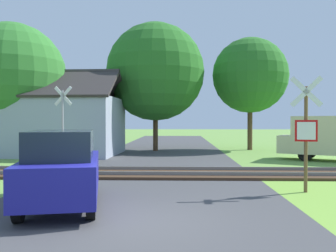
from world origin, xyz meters
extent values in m
plane|color=#6B9942|center=(0.00, 0.00, 0.00)|extent=(160.00, 160.00, 0.00)
cube|color=#424244|center=(0.00, 2.00, 0.00)|extent=(7.39, 80.00, 0.01)
cube|color=#422D1E|center=(0.00, 6.56, 0.05)|extent=(60.00, 2.60, 0.10)
cube|color=slate|center=(0.00, 7.28, 0.16)|extent=(60.00, 0.08, 0.12)
cube|color=slate|center=(0.00, 5.84, 0.16)|extent=(60.00, 0.08, 0.12)
cylinder|color=brown|center=(4.50, 3.32, 1.49)|extent=(0.10, 0.10, 2.97)
cube|color=red|center=(4.49, 3.25, 1.73)|extent=(0.59, 0.14, 0.60)
cube|color=white|center=(4.49, 3.23, 1.73)|extent=(0.49, 0.11, 0.49)
cube|color=white|center=(4.49, 3.25, 2.82)|extent=(0.87, 0.20, 0.88)
cube|color=white|center=(4.49, 3.25, 2.82)|extent=(0.87, 0.20, 0.88)
cylinder|color=#9E9EA5|center=(-4.21, 9.08, 1.68)|extent=(0.09, 0.09, 3.36)
cube|color=white|center=(-4.20, 9.14, 3.11)|extent=(0.86, 0.23, 0.88)
cube|color=white|center=(-4.20, 9.14, 3.11)|extent=(0.86, 0.23, 0.88)
cube|color=#99A3B7|center=(-6.17, 14.68, 1.67)|extent=(7.04, 5.77, 3.35)
cube|color=#332D2D|center=(-6.22, 13.29, 4.12)|extent=(7.30, 3.37, 1.84)
cube|color=#332D2D|center=(-6.12, 16.06, 4.12)|extent=(7.30, 3.37, 1.84)
cube|color=brown|center=(-4.29, 14.61, 4.16)|extent=(0.52, 0.52, 1.10)
cylinder|color=#513823|center=(-8.78, 14.20, 1.16)|extent=(0.34, 0.34, 2.33)
sphere|color=#337A2D|center=(-8.78, 14.20, 4.62)|extent=(6.12, 6.12, 6.12)
cylinder|color=#513823|center=(5.79, 18.64, 1.60)|extent=(0.33, 0.33, 3.19)
sphere|color=#286B23|center=(5.79, 18.64, 5.13)|extent=(5.16, 5.16, 5.16)
cylinder|color=#513823|center=(-0.67, 17.72, 1.41)|extent=(0.33, 0.33, 2.83)
sphere|color=#286B23|center=(-0.67, 17.72, 5.28)|extent=(6.53, 6.53, 6.53)
cube|color=beige|center=(6.62, 12.62, 0.79)|extent=(1.44, 1.93, 0.90)
cube|color=#19232D|center=(6.95, 12.45, 1.62)|extent=(0.76, 1.46, 0.85)
cylinder|color=black|center=(7.88, 12.85, 0.34)|extent=(0.69, 0.47, 0.68)
cylinder|color=black|center=(7.18, 11.46, 0.34)|extent=(0.69, 0.47, 0.68)
cube|color=navy|center=(-1.80, 1.45, 0.72)|extent=(2.43, 4.25, 0.84)
cube|color=#19232D|center=(-1.76, 1.25, 1.46)|extent=(1.82, 2.44, 0.64)
cylinder|color=black|center=(-1.39, 2.92, 0.30)|extent=(0.30, 0.62, 0.60)
cylinder|color=black|center=(-2.76, 2.64, 0.30)|extent=(0.30, 0.62, 0.60)
cylinder|color=black|center=(-0.84, 0.26, 0.30)|extent=(0.30, 0.62, 0.60)
cylinder|color=black|center=(-2.21, -0.02, 0.30)|extent=(0.30, 0.62, 0.60)
camera|label=1|loc=(0.98, -7.26, 2.01)|focal=40.00mm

